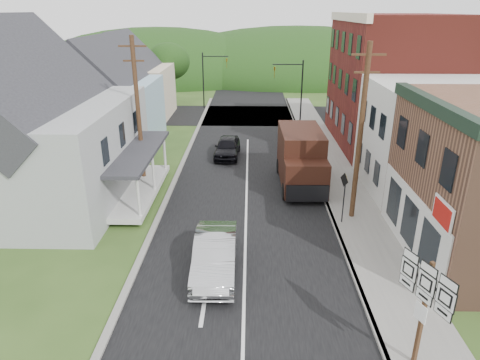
# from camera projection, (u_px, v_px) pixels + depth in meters

# --- Properties ---
(ground) EXTENTS (120.00, 120.00, 0.00)m
(ground) POSITION_uv_depth(u_px,v_px,m) (245.00, 251.00, 19.61)
(ground) COLOR #2D4719
(ground) RESTS_ON ground
(road) EXTENTS (9.00, 90.00, 0.02)m
(road) POSITION_uv_depth(u_px,v_px,m) (247.00, 174.00, 28.89)
(road) COLOR black
(road) RESTS_ON ground
(cross_road) EXTENTS (60.00, 9.00, 0.02)m
(cross_road) POSITION_uv_depth(u_px,v_px,m) (248.00, 115.00, 44.66)
(cross_road) COLOR black
(cross_road) RESTS_ON ground
(sidewalk_right) EXTENTS (2.80, 55.00, 0.15)m
(sidewalk_right) POSITION_uv_depth(u_px,v_px,m) (340.00, 185.00, 26.87)
(sidewalk_right) COLOR slate
(sidewalk_right) RESTS_ON ground
(curb_right) EXTENTS (0.20, 55.00, 0.15)m
(curb_right) POSITION_uv_depth(u_px,v_px,m) (319.00, 184.00, 26.90)
(curb_right) COLOR slate
(curb_right) RESTS_ON ground
(curb_left) EXTENTS (0.30, 55.00, 0.12)m
(curb_left) POSITION_uv_depth(u_px,v_px,m) (174.00, 183.00, 27.11)
(curb_left) COLOR slate
(curb_left) RESTS_ON ground
(storefront_white) EXTENTS (8.00, 7.00, 6.50)m
(storefront_white) POSITION_uv_depth(u_px,v_px,m) (439.00, 139.00, 25.11)
(storefront_white) COLOR silver
(storefront_white) RESTS_ON ground
(storefront_red) EXTENTS (8.00, 12.00, 10.00)m
(storefront_red) POSITION_uv_depth(u_px,v_px,m) (393.00, 83.00, 33.27)
(storefront_red) COLOR maroon
(storefront_red) RESTS_ON ground
(house_gray) EXTENTS (10.20, 12.24, 8.35)m
(house_gray) POSITION_uv_depth(u_px,v_px,m) (32.00, 127.00, 23.86)
(house_gray) COLOR #AAAEB0
(house_gray) RESTS_ON ground
(house_blue) EXTENTS (7.14, 8.16, 7.28)m
(house_blue) POSITION_uv_depth(u_px,v_px,m) (111.00, 98.00, 34.25)
(house_blue) COLOR #95B8CB
(house_blue) RESTS_ON ground
(house_cream) EXTENTS (7.14, 8.16, 7.28)m
(house_cream) POSITION_uv_depth(u_px,v_px,m) (133.00, 81.00, 42.61)
(house_cream) COLOR beige
(house_cream) RESTS_ON ground
(utility_pole_right) EXTENTS (1.60, 0.26, 9.00)m
(utility_pole_right) POSITION_uv_depth(u_px,v_px,m) (360.00, 133.00, 21.00)
(utility_pole_right) COLOR #472D19
(utility_pole_right) RESTS_ON ground
(utility_pole_left) EXTENTS (1.60, 0.26, 9.00)m
(utility_pole_left) POSITION_uv_depth(u_px,v_px,m) (138.00, 112.00, 25.44)
(utility_pole_left) COLOR #472D19
(utility_pole_left) RESTS_ON ground
(traffic_signal_right) EXTENTS (2.87, 0.20, 6.00)m
(traffic_signal_right) POSITION_uv_depth(u_px,v_px,m) (294.00, 85.00, 39.92)
(traffic_signal_right) COLOR black
(traffic_signal_right) RESTS_ON ground
(traffic_signal_left) EXTENTS (2.87, 0.20, 6.00)m
(traffic_signal_left) POSITION_uv_depth(u_px,v_px,m) (209.00, 74.00, 46.60)
(traffic_signal_left) COLOR black
(traffic_signal_left) RESTS_ON ground
(tree_left_b) EXTENTS (4.80, 4.80, 6.94)m
(tree_left_b) POSITION_uv_depth(u_px,v_px,m) (0.00, 95.00, 29.30)
(tree_left_b) COLOR #382616
(tree_left_b) RESTS_ON ground
(tree_left_c) EXTENTS (5.80, 5.80, 8.41)m
(tree_left_c) POSITION_uv_depth(u_px,v_px,m) (26.00, 65.00, 36.37)
(tree_left_c) COLOR #382616
(tree_left_c) RESTS_ON ground
(tree_left_d) EXTENTS (4.80, 4.80, 6.94)m
(tree_left_d) POSITION_uv_depth(u_px,v_px,m) (168.00, 61.00, 47.67)
(tree_left_d) COLOR #382616
(tree_left_d) RESTS_ON ground
(forested_ridge) EXTENTS (90.00, 30.00, 16.00)m
(forested_ridge) POSITION_uv_depth(u_px,v_px,m) (249.00, 76.00, 70.63)
(forested_ridge) COLOR #183610
(forested_ridge) RESTS_ON ground
(silver_sedan) EXTENTS (1.80, 4.96, 1.63)m
(silver_sedan) POSITION_uv_depth(u_px,v_px,m) (215.00, 255.00, 17.80)
(silver_sedan) COLOR #A7A8AC
(silver_sedan) RESTS_ON ground
(dark_sedan) EXTENTS (1.97, 4.41, 1.47)m
(dark_sedan) POSITION_uv_depth(u_px,v_px,m) (227.00, 147.00, 31.92)
(dark_sedan) COLOR black
(dark_sedan) RESTS_ON ground
(delivery_van) EXTENTS (2.66, 6.23, 3.46)m
(delivery_van) POSITION_uv_depth(u_px,v_px,m) (301.00, 159.00, 26.34)
(delivery_van) COLOR black
(delivery_van) RESTS_ON ground
(route_sign_cluster) EXTENTS (0.83, 1.95, 3.62)m
(route_sign_cluster) POSITION_uv_depth(u_px,v_px,m) (424.00, 300.00, 12.41)
(route_sign_cluster) COLOR #472D19
(route_sign_cluster) RESTS_ON sidewalk_right
(warning_sign) EXTENTS (0.26, 0.71, 2.71)m
(warning_sign) POSITION_uv_depth(u_px,v_px,m) (344.00, 191.00, 21.37)
(warning_sign) COLOR black
(warning_sign) RESTS_ON sidewalk_right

